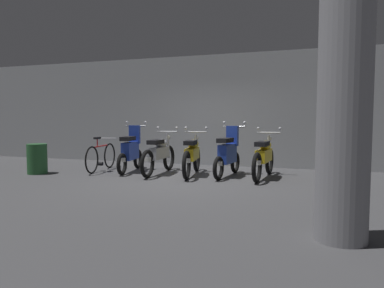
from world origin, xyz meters
TOP-DOWN VIEW (x-y plane):
  - ground_plane at (0.00, 0.00)m, footprint 80.00×80.00m
  - back_wall at (0.00, 2.74)m, footprint 16.00×0.30m
  - motorbike_slot_0 at (-1.68, 0.78)m, footprint 0.58×1.68m
  - motorbike_slot_1 at (-0.84, 0.67)m, footprint 0.59×1.95m
  - motorbike_slot_2 at (-0.00, 0.72)m, footprint 0.59×1.94m
  - motorbike_slot_3 at (0.84, 0.84)m, footprint 0.59×1.68m
  - motorbike_slot_4 at (1.67, 0.83)m, footprint 0.59×1.95m
  - bicycle at (-2.47, 0.66)m, footprint 0.50×1.72m
  - support_pillar at (2.95, -3.02)m, footprint 0.56×0.56m
  - trash_bin at (-3.69, -0.26)m, footprint 0.47×0.47m

SIDE VIEW (x-z plane):
  - ground_plane at x=0.00m, z-range 0.00..0.00m
  - bicycle at x=-2.47m, z-range -0.08..0.80m
  - trash_bin at x=-3.69m, z-range 0.00..0.73m
  - motorbike_slot_1 at x=-0.84m, z-range -0.08..1.07m
  - motorbike_slot_2 at x=0.00m, z-range -0.08..1.07m
  - motorbike_slot_4 at x=1.67m, z-range -0.08..1.07m
  - motorbike_slot_0 at x=-1.68m, z-range -0.12..1.17m
  - motorbike_slot_3 at x=0.84m, z-range -0.12..1.17m
  - back_wall at x=0.00m, z-range 0.00..3.17m
  - support_pillar at x=2.95m, z-range 0.00..3.17m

